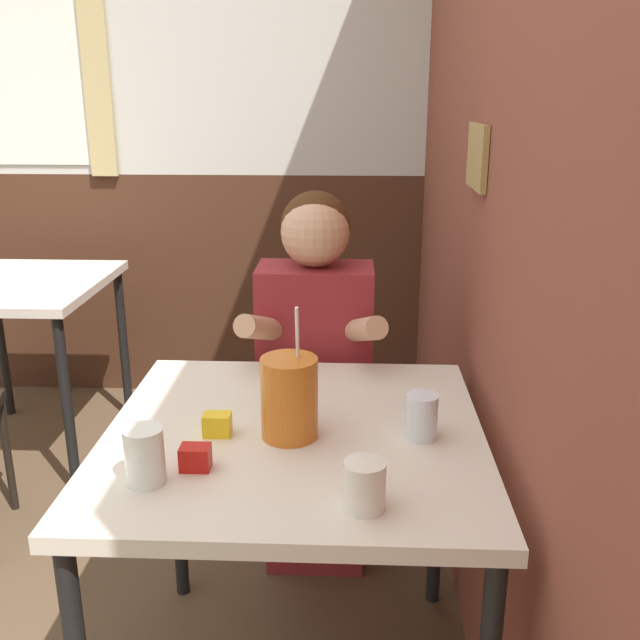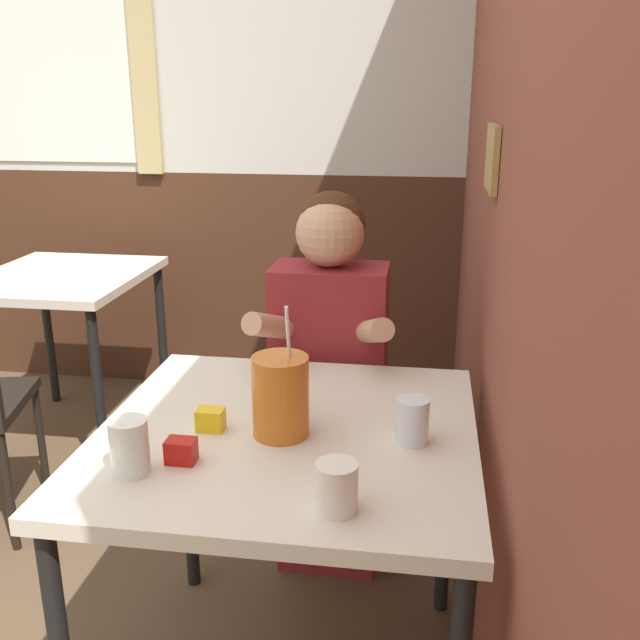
{
  "view_description": "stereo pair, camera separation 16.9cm",
  "coord_description": "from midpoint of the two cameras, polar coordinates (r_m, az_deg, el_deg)",
  "views": [
    {
      "loc": [
        0.97,
        -1.13,
        1.47
      ],
      "look_at": [
        0.9,
        0.48,
        0.96
      ],
      "focal_mm": 40.0,
      "sensor_mm": 36.0,
      "label": 1
    },
    {
      "loc": [
        1.14,
        -1.11,
        1.47
      ],
      "look_at": [
        0.9,
        0.48,
        0.96
      ],
      "focal_mm": 40.0,
      "sensor_mm": 36.0,
      "label": 2
    }
  ],
  "objects": [
    {
      "name": "main_table",
      "position": [
        1.65,
        0.35,
        -11.1
      ],
      "size": [
        0.85,
        0.84,
        0.75
      ],
      "color": "beige",
      "rests_on": "ground_plane"
    },
    {
      "name": "person_seated",
      "position": [
        2.18,
        2.97,
        -4.94
      ],
      "size": [
        0.42,
        0.4,
        1.21
      ],
      "color": "maroon",
      "rests_on": "ground_plane"
    },
    {
      "name": "glass_near_pitcher",
      "position": [
        1.56,
        10.53,
        -8.0
      ],
      "size": [
        0.07,
        0.07,
        0.1
      ],
      "color": "silver",
      "rests_on": "main_table"
    },
    {
      "name": "cocktail_pitcher",
      "position": [
        1.56,
        -0.07,
        -6.17
      ],
      "size": [
        0.12,
        0.12,
        0.3
      ],
      "color": "#C6661E",
      "rests_on": "main_table"
    },
    {
      "name": "glass_far_side",
      "position": [
        1.32,
        5.12,
        -13.26
      ],
      "size": [
        0.08,
        0.08,
        0.09
      ],
      "color": "silver",
      "rests_on": "main_table"
    },
    {
      "name": "glass_center",
      "position": [
        1.45,
        -11.77,
        -9.97
      ],
      "size": [
        0.08,
        0.08,
        0.11
      ],
      "color": "silver",
      "rests_on": "main_table"
    },
    {
      "name": "condiment_mustard",
      "position": [
        1.61,
        -5.78,
        -8.0
      ],
      "size": [
        0.06,
        0.04,
        0.05
      ],
      "color": "yellow",
      "rests_on": "main_table"
    },
    {
      "name": "background_table",
      "position": [
        3.16,
        -18.44,
        1.88
      ],
      "size": [
        0.66,
        0.76,
        0.75
      ],
      "color": "beige",
      "rests_on": "ground_plane"
    },
    {
      "name": "brick_wall_right",
      "position": [
        2.26,
        16.23,
        14.02
      ],
      "size": [
        0.08,
        4.25,
        2.7
      ],
      "color": "brown",
      "rests_on": "ground_plane"
    },
    {
      "name": "condiment_ketchup",
      "position": [
        1.49,
        -7.84,
        -10.41
      ],
      "size": [
        0.06,
        0.04,
        0.05
      ],
      "color": "#B7140F",
      "rests_on": "main_table"
    },
    {
      "name": "back_wall",
      "position": [
        3.56,
        -9.26,
        15.68
      ],
      "size": [
        5.62,
        0.09,
        2.7
      ],
      "color": "silver",
      "rests_on": "ground_plane"
    }
  ]
}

